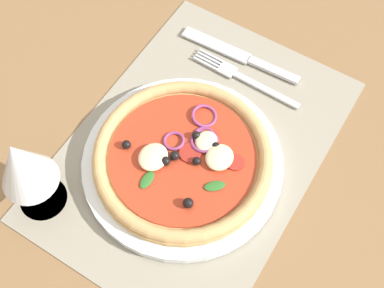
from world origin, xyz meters
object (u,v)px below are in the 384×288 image
at_px(fork, 240,77).
at_px(wine_glass, 22,166).
at_px(pizza, 184,157).
at_px(plate, 184,164).
at_px(knife, 239,55).

xyz_separation_m(fork, wine_glass, (-0.31, 0.13, 0.10)).
relative_size(pizza, wine_glass, 1.64).
bearing_deg(wine_glass, pizza, -44.06).
relative_size(plate, knife, 1.38).
relative_size(plate, fork, 1.53).
distance_m(fork, wine_glass, 0.35).
relative_size(fork, knife, 0.90).
bearing_deg(knife, pizza, 95.94).
bearing_deg(plate, wine_glass, 135.88).
distance_m(plate, wine_glass, 0.21).
height_order(knife, wine_glass, wine_glass).
height_order(plate, pizza, pizza).
bearing_deg(fork, wine_glass, 69.06).
height_order(plate, fork, plate).
bearing_deg(pizza, knife, 8.17).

